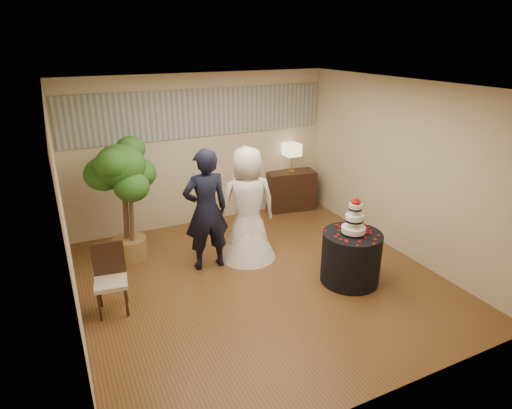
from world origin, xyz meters
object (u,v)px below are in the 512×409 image
cake_table (351,257)px  side_chair (111,281)px  groom (206,210)px  console (291,191)px  wedding_cake (355,216)px  table_lamp (292,158)px  ficus_tree (125,200)px  bride (248,204)px

cake_table → side_chair: bearing=167.6°
groom → cake_table: 2.25m
console → side_chair: (-3.89, -2.14, 0.05)m
wedding_cake → table_lamp: size_ratio=0.93×
groom → ficus_tree: ficus_tree is taller
wedding_cake → side_chair: bearing=167.6°
groom → side_chair: size_ratio=2.05×
cake_table → side_chair: (-3.26, 0.71, 0.08)m
cake_table → console: bearing=77.5°
groom → side_chair: 1.71m
table_lamp → side_chair: table_lamp is taller
wedding_cake → table_lamp: (0.63, 2.86, 0.07)m
wedding_cake → console: size_ratio=0.55×
groom → wedding_cake: bearing=144.4°
groom → ficus_tree: bearing=-36.8°
groom → ficus_tree: size_ratio=0.95×
groom → console: (2.37, 1.54, -0.54)m
table_lamp → console: bearing=0.0°
groom → side_chair: (-1.52, -0.60, -0.49)m
side_chair → table_lamp: bearing=36.4°
groom → cake_table: (1.73, -1.31, -0.56)m
groom → bride: bearing=-176.5°
ficus_tree → bride: bearing=-24.7°
table_lamp → side_chair: bearing=-151.2°
groom → cake_table: size_ratio=2.23×
bride → console: (1.67, 1.52, -0.51)m
bride → side_chair: 2.35m
groom → console: groom is taller
cake_table → wedding_cake: (0.00, 0.00, 0.65)m
wedding_cake → ficus_tree: ficus_tree is taller
groom → table_lamp: bearing=-145.4°
groom → side_chair: groom is taller
groom → ficus_tree: (-1.05, 0.83, 0.05)m
bride → ficus_tree: bearing=-16.1°
cake_table → wedding_cake: size_ratio=1.58×
groom → wedding_cake: (1.73, -1.31, 0.09)m
groom → side_chair: bearing=22.9°
groom → console: 2.88m
groom → bride: (0.70, 0.02, -0.03)m
wedding_cake → side_chair: (-3.26, 0.71, -0.58)m
ficus_tree → table_lamp: bearing=11.9°
bride → wedding_cake: bearing=136.5°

